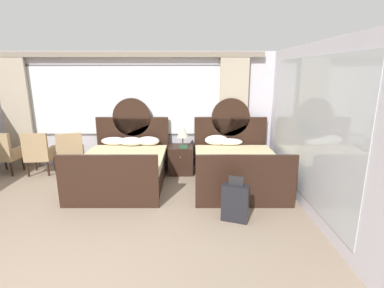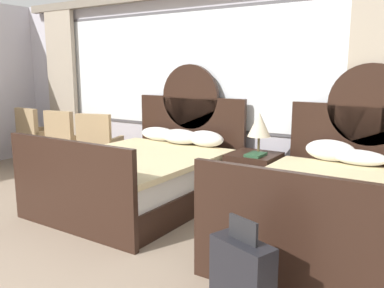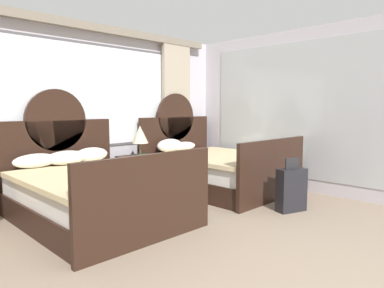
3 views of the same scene
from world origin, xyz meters
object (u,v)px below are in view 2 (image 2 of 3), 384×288
object	(u,v)px
bed_near_window	(144,174)
armchair_by_window_right	(35,135)
book_on_nightstand	(256,155)
suitcase_on_floor	(242,285)
armchair_by_window_left	(99,144)
nightstand_between_beds	(253,179)
bed_near_mirror	(342,210)
table_lamp_on_nightstand	(259,125)
armchair_by_window_centre	(66,139)

from	to	relation	value
bed_near_window	armchair_by_window_right	size ratio (longest dim) A/B	2.27
bed_near_window	book_on_nightstand	size ratio (longest dim) A/B	8.46
suitcase_on_floor	armchair_by_window_left	bearing A→B (deg)	148.16
nightstand_between_beds	armchair_by_window_left	size ratio (longest dim) A/B	0.65
bed_near_window	bed_near_mirror	world-z (taller)	same
bed_near_mirror	book_on_nightstand	size ratio (longest dim) A/B	8.46
armchair_by_window_left	bed_near_window	bearing A→B (deg)	-21.70
bed_near_mirror	armchair_by_window_right	bearing A→B (deg)	174.14
nightstand_between_beds	armchair_by_window_right	distance (m)	3.93
book_on_nightstand	suitcase_on_floor	distance (m)	2.27
bed_near_window	armchair_by_window_right	world-z (taller)	bed_near_window
bed_near_mirror	armchair_by_window_right	world-z (taller)	bed_near_mirror
table_lamp_on_nightstand	armchair_by_window_left	size ratio (longest dim) A/B	0.50
nightstand_between_beds	table_lamp_on_nightstand	size ratio (longest dim) A/B	1.28
armchair_by_window_centre	armchair_by_window_right	world-z (taller)	same
armchair_by_window_right	armchair_by_window_left	bearing A→B (deg)	0.15
bed_near_mirror	nightstand_between_beds	size ratio (longest dim) A/B	3.52
suitcase_on_floor	book_on_nightstand	bearing A→B (deg)	112.19
bed_near_window	table_lamp_on_nightstand	bearing A→B (deg)	28.10
armchair_by_window_right	bed_near_mirror	bearing A→B (deg)	-5.86
book_on_nightstand	suitcase_on_floor	xyz separation A→B (m)	(0.85, -2.08, -0.34)
table_lamp_on_nightstand	nightstand_between_beds	bearing A→B (deg)	-158.60
nightstand_between_beds	suitcase_on_floor	bearing A→B (deg)	-67.32
bed_near_mirror	suitcase_on_floor	world-z (taller)	bed_near_mirror
bed_near_mirror	armchair_by_window_centre	distance (m)	4.34
bed_near_mirror	table_lamp_on_nightstand	size ratio (longest dim) A/B	4.52
bed_near_window	nightstand_between_beds	distance (m)	1.31
bed_near_window	armchair_by_window_left	size ratio (longest dim) A/B	2.27
armchair_by_window_right	armchair_by_window_centre	bearing A→B (deg)	0.04
bed_near_mirror	armchair_by_window_right	distance (m)	5.10
book_on_nightstand	armchair_by_window_left	world-z (taller)	armchair_by_window_left
bed_near_window	book_on_nightstand	xyz separation A→B (m)	(1.22, 0.51, 0.28)
armchair_by_window_right	table_lamp_on_nightstand	bearing A→B (deg)	1.85
nightstand_between_beds	armchair_by_window_right	world-z (taller)	armchair_by_window_right
bed_near_mirror	armchair_by_window_centre	bearing A→B (deg)	173.09
table_lamp_on_nightstand	book_on_nightstand	bearing A→B (deg)	-80.09
bed_near_mirror	nightstand_between_beds	xyz separation A→B (m)	(-1.15, 0.63, -0.04)
suitcase_on_floor	bed_near_mirror	bearing A→B (deg)	81.60
armchair_by_window_left	suitcase_on_floor	world-z (taller)	armchair_by_window_left
bed_near_mirror	table_lamp_on_nightstand	xyz separation A→B (m)	(-1.10, 0.65, 0.61)
bed_near_mirror	armchair_by_window_centre	xyz separation A→B (m)	(-4.30, 0.52, 0.16)
book_on_nightstand	armchair_by_window_centre	bearing A→B (deg)	-179.98
bed_near_window	armchair_by_window_left	xyz separation A→B (m)	(-1.29, 0.51, 0.15)
table_lamp_on_nightstand	book_on_nightstand	size ratio (longest dim) A/B	1.87
armchair_by_window_left	nightstand_between_beds	bearing A→B (deg)	2.51
nightstand_between_beds	table_lamp_on_nightstand	distance (m)	0.65
bed_near_window	armchair_by_window_right	xyz separation A→B (m)	(-2.78, 0.51, 0.15)
bed_near_window	bed_near_mirror	xyz separation A→B (m)	(2.29, -0.01, -0.01)
armchair_by_window_left	armchair_by_window_right	size ratio (longest dim) A/B	1.00
bed_near_mirror	table_lamp_on_nightstand	bearing A→B (deg)	149.48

